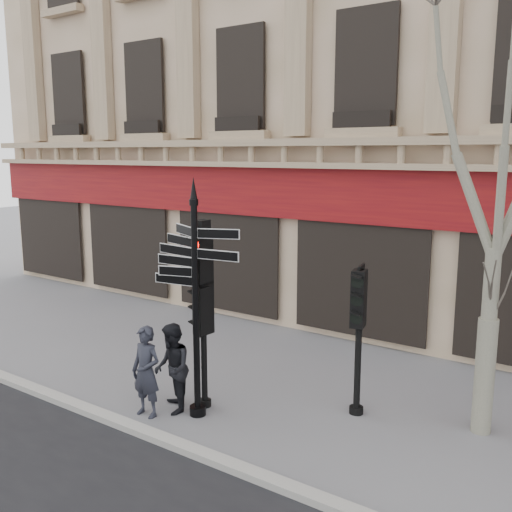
{
  "coord_description": "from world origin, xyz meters",
  "views": [
    {
      "loc": [
        5.58,
        -7.51,
        4.6
      ],
      "look_at": [
        -0.05,
        0.6,
        2.81
      ],
      "focal_mm": 40.0,
      "sensor_mm": 36.0,
      "label": 1
    }
  ],
  "objects_px": {
    "fingerpost": "(195,259)",
    "pedestrian_a": "(146,372)",
    "plane_tree": "(505,105)",
    "traffic_signal_main": "(203,291)",
    "pedestrian_b": "(172,368)",
    "traffic_signal_secondary": "(359,314)"
  },
  "relations": [
    {
      "from": "fingerpost",
      "to": "traffic_signal_main",
      "type": "bearing_deg",
      "value": 111.39
    },
    {
      "from": "traffic_signal_secondary",
      "to": "pedestrian_a",
      "type": "distance_m",
      "value": 3.86
    },
    {
      "from": "fingerpost",
      "to": "pedestrian_b",
      "type": "relative_size",
      "value": 2.6
    },
    {
      "from": "traffic_signal_main",
      "to": "plane_tree",
      "type": "relative_size",
      "value": 0.46
    },
    {
      "from": "fingerpost",
      "to": "plane_tree",
      "type": "bearing_deg",
      "value": 28.92
    },
    {
      "from": "traffic_signal_main",
      "to": "pedestrian_a",
      "type": "bearing_deg",
      "value": -122.32
    },
    {
      "from": "pedestrian_b",
      "to": "pedestrian_a",
      "type": "bearing_deg",
      "value": -81.47
    },
    {
      "from": "fingerpost",
      "to": "pedestrian_a",
      "type": "bearing_deg",
      "value": -143.27
    },
    {
      "from": "traffic_signal_secondary",
      "to": "plane_tree",
      "type": "relative_size",
      "value": 0.35
    },
    {
      "from": "fingerpost",
      "to": "pedestrian_b",
      "type": "height_order",
      "value": "fingerpost"
    },
    {
      "from": "plane_tree",
      "to": "traffic_signal_main",
      "type": "bearing_deg",
      "value": -156.92
    },
    {
      "from": "traffic_signal_main",
      "to": "pedestrian_a",
      "type": "xyz_separation_m",
      "value": [
        -0.6,
        -0.86,
        -1.36
      ]
    },
    {
      "from": "traffic_signal_main",
      "to": "pedestrian_a",
      "type": "relative_size",
      "value": 2.12
    },
    {
      "from": "traffic_signal_secondary",
      "to": "plane_tree",
      "type": "xyz_separation_m",
      "value": [
        2.0,
        0.56,
        3.48
      ]
    },
    {
      "from": "fingerpost",
      "to": "traffic_signal_secondary",
      "type": "relative_size",
      "value": 1.6
    },
    {
      "from": "fingerpost",
      "to": "pedestrian_b",
      "type": "distance_m",
      "value": 2.08
    },
    {
      "from": "traffic_signal_secondary",
      "to": "plane_tree",
      "type": "height_order",
      "value": "plane_tree"
    },
    {
      "from": "plane_tree",
      "to": "pedestrian_a",
      "type": "height_order",
      "value": "plane_tree"
    },
    {
      "from": "plane_tree",
      "to": "pedestrian_a",
      "type": "distance_m",
      "value": 7.28
    },
    {
      "from": "traffic_signal_main",
      "to": "pedestrian_b",
      "type": "height_order",
      "value": "traffic_signal_main"
    },
    {
      "from": "fingerpost",
      "to": "traffic_signal_secondary",
      "type": "bearing_deg",
      "value": 37.45
    },
    {
      "from": "traffic_signal_secondary",
      "to": "pedestrian_a",
      "type": "xyz_separation_m",
      "value": [
        -3.02,
        -2.18,
        -1.02
      ]
    }
  ]
}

